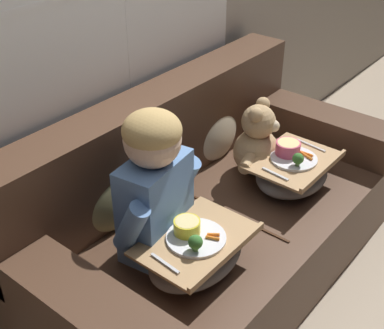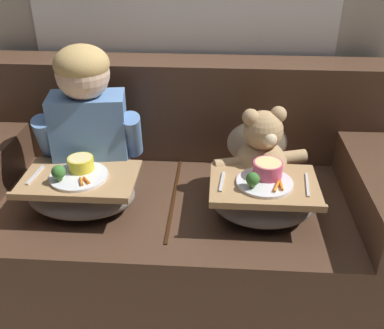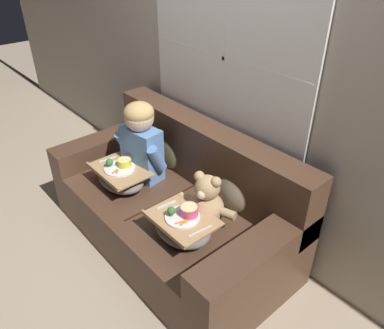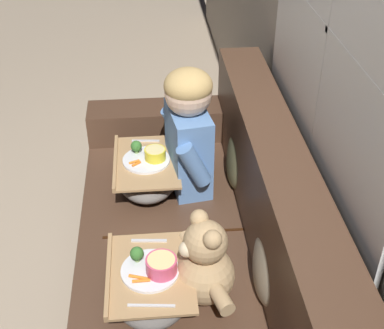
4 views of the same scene
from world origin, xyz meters
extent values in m
plane|color=tan|center=(0.00, 0.00, 0.00)|extent=(14.00, 14.00, 0.00)
cube|color=#A89E8E|center=(0.00, 0.57, 1.30)|extent=(8.00, 0.05, 2.60)
cube|color=white|center=(0.00, 0.53, 1.37)|extent=(1.47, 0.02, 1.10)
cube|color=black|center=(0.00, 0.53, 1.37)|extent=(1.42, 0.01, 1.05)
cube|color=white|center=(0.00, 0.52, 1.37)|extent=(0.02, 0.02, 1.05)
cube|color=white|center=(0.00, 0.52, 1.37)|extent=(1.42, 0.02, 0.02)
cube|color=#4C3323|center=(0.00, 0.00, 0.21)|extent=(1.93, 0.97, 0.42)
cube|color=#4C3323|center=(0.00, 0.38, 0.66)|extent=(1.93, 0.22, 0.48)
cube|color=#4C3323|center=(-0.85, 0.00, 0.52)|extent=(0.22, 0.97, 0.19)
cube|color=#4C3323|center=(0.85, 0.00, 0.52)|extent=(0.22, 0.97, 0.19)
cube|color=#32190A|center=(0.00, -0.02, 0.42)|extent=(0.01, 0.71, 0.01)
ellipsoid|color=#898456|center=(-0.37, 0.30, 0.59)|extent=(0.36, 0.17, 0.37)
ellipsoid|color=#C1B293|center=(0.37, 0.30, 0.59)|extent=(0.36, 0.17, 0.37)
cube|color=#5B84BC|center=(-0.37, 0.04, 0.63)|extent=(0.34, 0.22, 0.42)
sphere|color=beige|center=(-0.37, 0.04, 0.94)|extent=(0.22, 0.22, 0.22)
ellipsoid|color=tan|center=(-0.37, 0.04, 0.98)|extent=(0.22, 0.22, 0.15)
cylinder|color=#5B84BC|center=(-0.55, 0.00, 0.67)|extent=(0.11, 0.18, 0.23)
cylinder|color=#5B84BC|center=(-0.19, 0.05, 0.67)|extent=(0.11, 0.18, 0.23)
sphere|color=tan|center=(0.37, 0.04, 0.54)|extent=(0.23, 0.23, 0.23)
sphere|color=tan|center=(0.37, 0.04, 0.71)|extent=(0.17, 0.17, 0.17)
sphere|color=tan|center=(0.31, 0.03, 0.78)|extent=(0.07, 0.07, 0.07)
sphere|color=tan|center=(0.43, 0.06, 0.78)|extent=(0.07, 0.07, 0.07)
sphere|color=beige|center=(0.39, -0.03, 0.70)|extent=(0.06, 0.06, 0.06)
sphere|color=black|center=(0.40, -0.04, 0.71)|extent=(0.02, 0.02, 0.02)
cylinder|color=tan|center=(0.23, 0.00, 0.56)|extent=(0.13, 0.09, 0.06)
cylinder|color=tan|center=(0.51, 0.09, 0.56)|extent=(0.13, 0.09, 0.06)
cylinder|color=tan|center=(0.36, -0.08, 0.45)|extent=(0.09, 0.12, 0.06)
cylinder|color=tan|center=(0.46, -0.05, 0.45)|extent=(0.09, 0.12, 0.06)
ellipsoid|color=slate|center=(-0.37, -0.17, 0.49)|extent=(0.44, 0.31, 0.14)
cube|color=tan|center=(-0.37, -0.17, 0.57)|extent=(0.46, 0.32, 0.01)
cube|color=tan|center=(-0.37, -0.32, 0.58)|extent=(0.46, 0.02, 0.02)
cylinder|color=silver|center=(-0.37, -0.17, 0.58)|extent=(0.23, 0.23, 0.01)
cylinder|color=yellow|center=(-0.37, -0.12, 0.61)|extent=(0.10, 0.10, 0.05)
cylinder|color=#E5D189|center=(-0.37, -0.12, 0.64)|extent=(0.09, 0.09, 0.01)
sphere|color=#38702D|center=(-0.43, -0.21, 0.63)|extent=(0.06, 0.06, 0.06)
cylinder|color=#7A9E56|center=(-0.43, -0.21, 0.60)|extent=(0.02, 0.02, 0.02)
cylinder|color=orange|center=(-0.34, -0.22, 0.59)|extent=(0.03, 0.05, 0.01)
cylinder|color=orange|center=(-0.33, -0.21, 0.59)|extent=(0.04, 0.05, 0.01)
cube|color=silver|center=(-0.55, -0.17, 0.58)|extent=(0.03, 0.14, 0.01)
ellipsoid|color=slate|center=(0.37, -0.17, 0.49)|extent=(0.41, 0.32, 0.14)
cube|color=tan|center=(0.37, -0.17, 0.57)|extent=(0.43, 0.33, 0.01)
cube|color=tan|center=(0.37, -0.32, 0.58)|extent=(0.43, 0.02, 0.02)
cylinder|color=silver|center=(0.37, -0.17, 0.58)|extent=(0.22, 0.22, 0.01)
cylinder|color=#D64C70|center=(0.38, -0.12, 0.62)|extent=(0.12, 0.12, 0.06)
cylinder|color=#E5D189|center=(0.38, -0.12, 0.64)|extent=(0.10, 0.10, 0.01)
sphere|color=#38702D|center=(0.32, -0.21, 0.62)|extent=(0.05, 0.05, 0.05)
cylinder|color=#7A9E56|center=(0.32, -0.21, 0.60)|extent=(0.02, 0.02, 0.02)
cylinder|color=orange|center=(0.41, -0.21, 0.59)|extent=(0.04, 0.07, 0.01)
cylinder|color=orange|center=(0.43, -0.20, 0.59)|extent=(0.01, 0.07, 0.01)
cube|color=silver|center=(0.20, -0.17, 0.58)|extent=(0.03, 0.14, 0.01)
cube|color=silver|center=(0.54, -0.17, 0.58)|extent=(0.03, 0.17, 0.01)
camera|label=1|loc=(-1.61, -1.15, 1.92)|focal=50.00mm
camera|label=2|loc=(0.19, -1.68, 1.52)|focal=42.00mm
camera|label=3|loc=(1.78, -1.30, 2.12)|focal=35.00mm
camera|label=4|loc=(1.81, -0.13, 2.07)|focal=50.00mm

